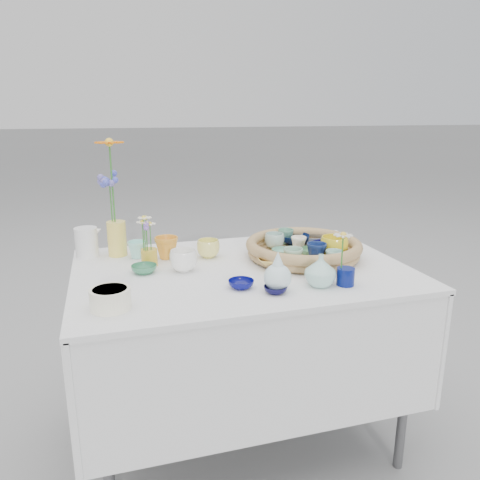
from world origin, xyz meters
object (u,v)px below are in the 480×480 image
object	(u,v)px
display_table	(241,436)
tall_vase_yellow	(117,239)
wicker_tray	(303,249)
bud_vase_seafoam	(320,270)

from	to	relation	value
display_table	tall_vase_yellow	distance (m)	1.00
display_table	tall_vase_yellow	size ratio (longest dim) A/B	8.68
wicker_tray	display_table	bearing A→B (deg)	-169.88
display_table	wicker_tray	size ratio (longest dim) A/B	2.66
wicker_tray	tall_vase_yellow	distance (m)	0.77
tall_vase_yellow	display_table	bearing A→B (deg)	-33.44
bud_vase_seafoam	tall_vase_yellow	size ratio (longest dim) A/B	0.78
display_table	wicker_tray	xyz separation A→B (m)	(0.28, 0.05, 0.80)
bud_vase_seafoam	display_table	bearing A→B (deg)	127.88
wicker_tray	bud_vase_seafoam	world-z (taller)	bud_vase_seafoam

